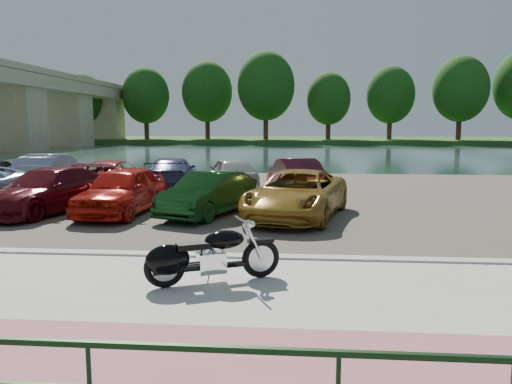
{
  "coord_description": "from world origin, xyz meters",
  "views": [
    {
      "loc": [
        1.67,
        -7.67,
        2.73
      ],
      "look_at": [
        0.66,
        4.31,
        1.1
      ],
      "focal_mm": 35.0,
      "sensor_mm": 36.0,
      "label": 1
    }
  ],
  "objects": [
    {
      "name": "promenade",
      "position": [
        0.0,
        -1.0,
        0.05
      ],
      "size": [
        60.0,
        6.0,
        0.1
      ],
      "primitive_type": "cube",
      "color": "#ACA9A2",
      "rests_on": "ground"
    },
    {
      "name": "car_4",
      "position": [
        -3.62,
        6.82,
        0.76
      ],
      "size": [
        1.95,
        4.31,
        1.43
      ],
      "primitive_type": "imported",
      "rotation": [
        0.0,
        0.0,
        -0.06
      ],
      "color": "#A8140B",
      "rests_on": "parking_lot"
    },
    {
      "name": "car_13",
      "position": [
        1.52,
        12.53,
        0.72
      ],
      "size": [
        2.51,
        4.35,
        1.36
      ],
      "primitive_type": "imported",
      "rotation": [
        0.0,
        0.0,
        3.42
      ],
      "color": "#4F1520",
      "rests_on": "parking_lot"
    },
    {
      "name": "bridge",
      "position": [
        -28.0,
        41.02,
        5.52
      ],
      "size": [
        7.0,
        56.0,
        8.55
      ],
      "color": "tan",
      "rests_on": "ground"
    },
    {
      "name": "motorcycle",
      "position": [
        0.09,
        0.24,
        0.56
      ],
      "size": [
        2.2,
        1.17,
        1.05
      ],
      "rotation": [
        0.0,
        0.0,
        0.42
      ],
      "color": "black",
      "rests_on": "promenade"
    },
    {
      "name": "railing",
      "position": [
        0.0,
        -4.0,
        0.79
      ],
      "size": [
        24.04,
        0.05,
        0.9
      ],
      "color": "black",
      "rests_on": "promenade"
    },
    {
      "name": "car_12",
      "position": [
        -1.04,
        12.54,
        0.74
      ],
      "size": [
        2.87,
        4.44,
        1.41
      ],
      "primitive_type": "imported",
      "rotation": [
        0.0,
        0.0,
        3.46
      ],
      "color": "#B1B0AC",
      "rests_on": "parking_lot"
    },
    {
      "name": "ground",
      "position": [
        0.0,
        0.0,
        0.0
      ],
      "size": [
        200.0,
        200.0,
        0.0
      ],
      "primitive_type": "plane",
      "color": "#595447",
      "rests_on": "ground"
    },
    {
      "name": "car_10",
      "position": [
        -5.87,
        12.03,
        0.67
      ],
      "size": [
        2.11,
        4.55,
        1.26
      ],
      "primitive_type": "imported",
      "rotation": [
        0.0,
        0.0,
        3.15
      ],
      "color": "maroon",
      "rests_on": "parking_lot"
    },
    {
      "name": "car_3",
      "position": [
        -5.99,
        6.94,
        0.72
      ],
      "size": [
        3.07,
        5.05,
        1.37
      ],
      "primitive_type": "imported",
      "rotation": [
        0.0,
        0.0,
        -0.26
      ],
      "color": "#4E0B12",
      "rests_on": "parking_lot"
    },
    {
      "name": "car_11",
      "position": [
        -3.52,
        12.5,
        0.71
      ],
      "size": [
        2.6,
        4.88,
        1.35
      ],
      "primitive_type": "imported",
      "rotation": [
        0.0,
        0.0,
        3.3
      ],
      "color": "navy",
      "rests_on": "parking_lot"
    },
    {
      "name": "pink_path",
      "position": [
        0.0,
        -2.5,
        0.1
      ],
      "size": [
        60.0,
        2.0,
        0.01
      ],
      "primitive_type": "cube",
      "color": "#95545A",
      "rests_on": "promenade"
    },
    {
      "name": "car_5",
      "position": [
        -0.96,
        6.83,
        0.69
      ],
      "size": [
        2.63,
        4.16,
        1.3
      ],
      "primitive_type": "imported",
      "rotation": [
        0.0,
        0.0,
        -0.35
      ],
      "color": "#0E3311",
      "rests_on": "parking_lot"
    },
    {
      "name": "kerb",
      "position": [
        0.0,
        2.0,
        0.07
      ],
      "size": [
        60.0,
        0.3,
        0.14
      ],
      "primitive_type": "cube",
      "color": "#ACA9A2",
      "rests_on": "ground"
    },
    {
      "name": "far_trees",
      "position": [
        4.36,
        65.79,
        7.49
      ],
      "size": [
        70.25,
        10.68,
        12.52
      ],
      "color": "#3E2316",
      "rests_on": "far_bank"
    },
    {
      "name": "parking_lot",
      "position": [
        0.0,
        11.0,
        0.02
      ],
      "size": [
        60.0,
        18.0,
        0.04
      ],
      "primitive_type": "cube",
      "color": "#48423A",
      "rests_on": "ground"
    },
    {
      "name": "car_6",
      "position": [
        1.65,
        6.68,
        0.73
      ],
      "size": [
        3.41,
        5.36,
        1.38
      ],
      "primitive_type": "imported",
      "rotation": [
        0.0,
        0.0,
        -0.24
      ],
      "color": "olive",
      "rests_on": "parking_lot"
    },
    {
      "name": "far_bank",
      "position": [
        0.0,
        72.0,
        0.3
      ],
      "size": [
        120.0,
        24.0,
        0.6
      ],
      "primitive_type": "cube",
      "color": "#2C4D1B",
      "rests_on": "ground"
    },
    {
      "name": "car_9",
      "position": [
        -8.52,
        12.17,
        0.79
      ],
      "size": [
        1.84,
        4.63,
        1.5
      ],
      "primitive_type": "imported",
      "rotation": [
        0.0,
        0.0,
        3.2
      ],
      "color": "slate",
      "rests_on": "parking_lot"
    },
    {
      "name": "river",
      "position": [
        0.0,
        40.0,
        0.0
      ],
      "size": [
        120.0,
        40.0,
        0.0
      ],
      "primitive_type": "cube",
      "color": "#1B302D",
      "rests_on": "ground"
    }
  ]
}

